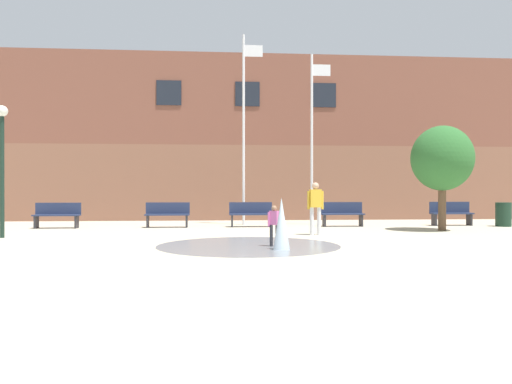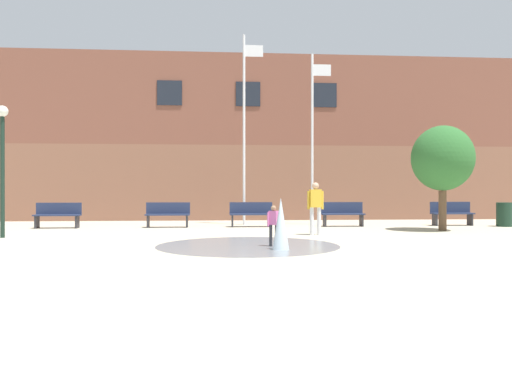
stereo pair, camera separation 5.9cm
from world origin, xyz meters
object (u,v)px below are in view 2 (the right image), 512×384
at_px(street_tree_near_building, 443,159).
at_px(child_with_pink_shirt, 274,222).
at_px(trash_can, 504,214).
at_px(park_bench_left_of_flagpoles, 58,215).
at_px(park_bench_near_trashcan, 343,214).
at_px(park_bench_under_right_flagpole, 251,214).
at_px(flagpole_right, 313,133).
at_px(park_bench_far_right, 452,213).
at_px(flagpole_left, 245,124).
at_px(adult_watching, 315,204).
at_px(lamp_post_left_lane, 2,151).
at_px(park_bench_under_left_flagpole, 168,214).

bearing_deg(street_tree_near_building, child_with_pink_shirt, -145.48).
bearing_deg(trash_can, park_bench_left_of_flagpoles, 178.46).
relative_size(park_bench_left_of_flagpoles, park_bench_near_trashcan, 1.00).
xyz_separation_m(park_bench_under_right_flagpole, flagpole_right, (2.54, 1.13, 3.14)).
xyz_separation_m(park_bench_far_right, trash_can, (1.70, -0.69, -0.03)).
height_order(trash_can, street_tree_near_building, street_tree_near_building).
xyz_separation_m(flagpole_left, trash_can, (9.63, -1.70, -3.53)).
distance_m(park_bench_under_right_flagpole, flagpole_left, 3.68).
relative_size(park_bench_under_right_flagpole, flagpole_left, 0.21).
height_order(adult_watching, street_tree_near_building, street_tree_near_building).
bearing_deg(park_bench_under_right_flagpole, lamp_post_left_lane, -153.05).
bearing_deg(adult_watching, flagpole_left, -74.00).
relative_size(park_bench_far_right, street_tree_near_building, 0.46).
height_order(park_bench_under_left_flagpole, park_bench_under_right_flagpole, same).
bearing_deg(street_tree_near_building, flagpole_left, 151.93).
distance_m(park_bench_under_left_flagpole, flagpole_left, 4.68).
xyz_separation_m(park_bench_left_of_flagpoles, park_bench_under_left_flagpole, (3.89, 0.08, 0.00)).
height_order(park_bench_near_trashcan, trash_can, park_bench_near_trashcan).
relative_size(park_bench_left_of_flagpoles, flagpole_right, 0.24).
xyz_separation_m(flagpole_right, lamp_post_left_lane, (-9.89, -4.87, -1.14)).
bearing_deg(park_bench_near_trashcan, lamp_post_left_lane, -161.11).
bearing_deg(adult_watching, trash_can, -164.48).
xyz_separation_m(park_bench_under_left_flagpole, child_with_pink_shirt, (3.16, -6.49, 0.10)).
relative_size(adult_watching, trash_can, 1.77).
bearing_deg(park_bench_far_right, park_bench_under_left_flagpole, -179.13).
bearing_deg(park_bench_under_right_flagpole, flagpole_left, 98.83).
distance_m(park_bench_under_left_flagpole, park_bench_under_right_flagpole, 3.06).
bearing_deg(trash_can, street_tree_near_building, -151.43).
xyz_separation_m(park_bench_far_right, flagpole_left, (-7.93, 1.01, 3.50)).
xyz_separation_m(park_bench_under_right_flagpole, street_tree_near_building, (6.26, -2.31, 1.93)).
bearing_deg(flagpole_right, adult_watching, -100.05).
relative_size(park_bench_near_trashcan, park_bench_far_right, 1.00).
xyz_separation_m(park_bench_near_trashcan, adult_watching, (-1.73, -3.54, 0.45)).
relative_size(park_bench_left_of_flagpoles, lamp_post_left_lane, 0.42).
bearing_deg(park_bench_under_right_flagpole, park_bench_near_trashcan, -0.78).
distance_m(park_bench_left_of_flagpoles, park_bench_under_right_flagpole, 6.95).
xyz_separation_m(trash_can, street_tree_near_building, (-3.19, -1.74, 1.96)).
bearing_deg(park_bench_near_trashcan, flagpole_right, 127.34).
distance_m(park_bench_left_of_flagpoles, lamp_post_left_lane, 4.14).
xyz_separation_m(park_bench_far_right, street_tree_near_building, (-1.49, -2.42, 1.93)).
distance_m(park_bench_left_of_flagpoles, flagpole_left, 7.73).
distance_m(park_bench_near_trashcan, lamp_post_left_lane, 11.58).
distance_m(park_bench_left_of_flagpoles, child_with_pink_shirt, 9.53).
height_order(park_bench_under_left_flagpole, park_bench_near_trashcan, same).
xyz_separation_m(child_with_pink_shirt, trash_can, (9.34, 5.97, -0.13)).
height_order(park_bench_under_left_flagpole, adult_watching, adult_watching).
relative_size(lamp_post_left_lane, trash_can, 4.18).
bearing_deg(park_bench_left_of_flagpoles, child_with_pink_shirt, -42.27).
bearing_deg(child_with_pink_shirt, park_bench_left_of_flagpoles, 174.76).
xyz_separation_m(park_bench_left_of_flagpoles, park_bench_near_trashcan, (10.39, 0.08, 0.00)).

